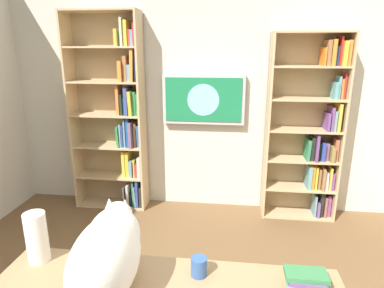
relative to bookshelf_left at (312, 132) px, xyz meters
The scene contains 8 objects.
wall_back 1.24m from the bookshelf_left, ahead, with size 4.52×0.06×2.70m, color beige.
bookshelf_left is the anchor object (origin of this frame).
bookshelf_right 2.15m from the bookshelf_left, ahead, with size 0.83×0.28×2.22m.
wall_mounted_tv 1.22m from the bookshelf_left, ahead, with size 0.91×0.07×0.55m.
cat 2.69m from the bookshelf_left, 59.01° to the left, with size 0.28×0.67×0.39m.
paper_towel_roll 2.83m from the bookshelf_left, 49.25° to the left, with size 0.11×0.11×0.27m, color white.
coffee_mug 2.38m from the bookshelf_left, 65.30° to the left, with size 0.08×0.08×0.10m, color #335999.
desk_book_stack 2.23m from the bookshelf_left, 77.48° to the left, with size 0.20×0.14×0.07m.
Camera 1 is at (-0.32, 1.47, 1.82)m, focal length 30.70 mm.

